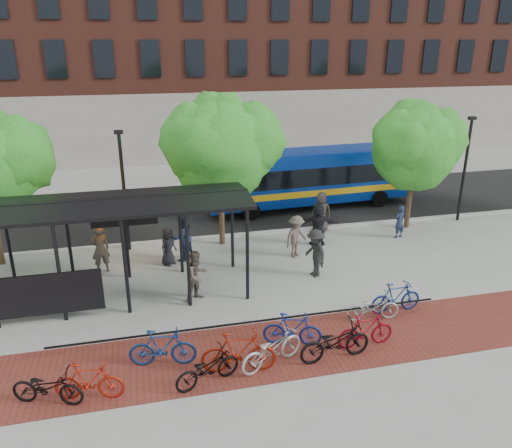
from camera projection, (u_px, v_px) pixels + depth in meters
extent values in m
plane|color=#9E9E99|center=(311.00, 268.00, 19.74)|extent=(160.00, 160.00, 0.00)
cube|color=black|center=(262.00, 206.00, 27.04)|extent=(160.00, 8.00, 0.01)
cube|color=#B7B7B2|center=(283.00, 231.00, 23.37)|extent=(160.00, 0.25, 0.12)
cube|color=maroon|center=(304.00, 345.00, 14.75)|extent=(24.00, 3.00, 0.01)
cube|color=black|center=(254.00, 334.00, 15.28)|extent=(12.00, 0.05, 0.95)
cube|color=brown|center=(325.00, 21.00, 42.18)|extent=(55.00, 14.00, 20.00)
cylinder|color=black|center=(9.00, 247.00, 17.54)|extent=(0.12, 0.12, 3.30)
cylinder|color=black|center=(59.00, 274.00, 15.51)|extent=(0.12, 0.12, 3.30)
cylinder|color=black|center=(69.00, 242.00, 17.97)|extent=(0.12, 0.12, 3.30)
cylinder|color=black|center=(126.00, 267.00, 15.95)|extent=(0.12, 0.12, 3.30)
cylinder|color=black|center=(126.00, 237.00, 18.41)|extent=(0.12, 0.12, 3.30)
cylinder|color=black|center=(188.00, 261.00, 16.39)|extent=(0.12, 0.12, 3.30)
cylinder|color=black|center=(180.00, 232.00, 18.85)|extent=(0.12, 0.12, 3.30)
cylinder|color=black|center=(247.00, 255.00, 16.83)|extent=(0.12, 0.12, 3.30)
cylinder|color=black|center=(232.00, 228.00, 19.29)|extent=(0.12, 0.12, 3.30)
cube|color=black|center=(28.00, 296.00, 15.47)|extent=(4.50, 0.08, 1.40)
cube|color=black|center=(88.00, 210.00, 15.70)|extent=(10.60, 1.65, 0.29)
cube|color=black|center=(91.00, 197.00, 16.98)|extent=(10.60, 1.65, 0.29)
cube|color=black|center=(94.00, 202.00, 17.75)|extent=(9.00, 0.10, 0.40)
cube|color=black|center=(124.00, 217.00, 18.24)|extent=(2.40, 0.12, 0.70)
cube|color=#FF7200|center=(124.00, 216.00, 18.32)|extent=(2.20, 0.02, 0.55)
sphere|color=#277D21|center=(12.00, 157.00, 19.04)|extent=(3.20, 3.20, 3.20)
cylinder|color=#382619|center=(222.00, 217.00, 21.66)|extent=(0.24, 0.24, 2.52)
sphere|color=#277D21|center=(220.00, 150.00, 20.64)|extent=(4.20, 4.20, 4.20)
sphere|color=#277D21|center=(244.00, 141.00, 20.95)|extent=(3.36, 3.36, 3.36)
sphere|color=#277D21|center=(200.00, 143.00, 20.04)|extent=(3.15, 3.15, 3.15)
sphere|color=#277D21|center=(220.00, 129.00, 20.75)|extent=(2.94, 2.94, 2.94)
cylinder|color=#382619|center=(409.00, 204.00, 23.67)|extent=(0.24, 0.24, 2.27)
sphere|color=#277D21|center=(415.00, 149.00, 22.75)|extent=(3.80, 3.80, 3.80)
sphere|color=#277D21|center=(432.00, 141.00, 23.04)|extent=(3.04, 3.04, 3.04)
sphere|color=#277D21|center=(404.00, 142.00, 22.17)|extent=(2.85, 2.85, 2.85)
sphere|color=#277D21|center=(414.00, 130.00, 22.86)|extent=(2.66, 2.66, 2.66)
cylinder|color=black|center=(124.00, 194.00, 20.63)|extent=(0.14, 0.14, 5.00)
cube|color=black|center=(118.00, 132.00, 19.74)|extent=(0.35, 0.20, 0.15)
cylinder|color=black|center=(464.00, 171.00, 24.13)|extent=(0.14, 0.14, 5.00)
cube|color=black|center=(472.00, 118.00, 23.25)|extent=(0.35, 0.20, 0.15)
cube|color=#082D96|center=(309.00, 175.00, 26.50)|extent=(11.38, 3.08, 2.58)
cube|color=black|center=(310.00, 172.00, 26.43)|extent=(11.16, 3.11, 0.94)
cube|color=yellow|center=(309.00, 187.00, 26.72)|extent=(11.27, 3.13, 0.33)
cube|color=#082D96|center=(310.00, 152.00, 26.07)|extent=(11.14, 2.83, 0.17)
cylinder|color=black|center=(251.00, 211.00, 24.86)|extent=(0.91, 0.31, 0.90)
cylinder|color=black|center=(238.00, 197.00, 27.06)|extent=(0.91, 0.31, 0.90)
cylinder|color=black|center=(379.00, 199.00, 26.82)|extent=(0.91, 0.31, 0.90)
cylinder|color=black|center=(358.00, 187.00, 29.01)|extent=(0.91, 0.31, 0.90)
imported|color=black|center=(47.00, 387.00, 12.23)|extent=(1.93, 1.20, 0.96)
imported|color=#9D1D0E|center=(89.00, 381.00, 12.37)|extent=(1.80, 0.82, 1.04)
imported|color=navy|center=(163.00, 348.00, 13.66)|extent=(1.92, 0.82, 1.12)
imported|color=black|center=(207.00, 368.00, 12.93)|extent=(1.93, 1.20, 0.96)
imported|color=maroon|center=(239.00, 352.00, 13.37)|extent=(2.10, 0.89, 1.22)
imported|color=#A5A4A7|center=(272.00, 349.00, 13.66)|extent=(2.16, 1.48, 1.08)
imported|color=navy|center=(292.00, 329.00, 14.59)|extent=(1.80, 1.04, 1.05)
imported|color=black|center=(335.00, 342.00, 13.92)|extent=(2.17, 0.93, 1.11)
imported|color=maroon|center=(366.00, 330.00, 14.53)|extent=(1.76, 0.55, 1.05)
imported|color=#A2A2A4|center=(373.00, 307.00, 15.94)|extent=(1.78, 0.76, 0.91)
imported|color=navy|center=(396.00, 297.00, 16.38)|extent=(1.79, 0.56, 1.07)
imported|color=black|center=(168.00, 246.00, 19.80)|extent=(0.89, 0.89, 1.56)
imported|color=#474139|center=(100.00, 249.00, 19.08)|extent=(0.80, 0.63, 1.93)
imported|color=#1E2947|center=(182.00, 237.00, 20.16)|extent=(1.21, 1.16, 1.97)
imported|color=brown|center=(296.00, 236.00, 20.49)|extent=(1.32, 1.16, 1.78)
imported|color=black|center=(318.00, 224.00, 21.70)|extent=(1.84, 0.95, 1.89)
imported|color=#3F3732|center=(321.00, 212.00, 23.28)|extent=(1.04, 0.80, 1.88)
imported|color=#1D2744|center=(399.00, 222.00, 22.53)|extent=(0.64, 0.52, 1.53)
imported|color=brown|center=(197.00, 276.00, 17.03)|extent=(1.12, 1.07, 1.82)
imported|color=black|center=(315.00, 253.00, 18.78)|extent=(0.91, 1.32, 1.87)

